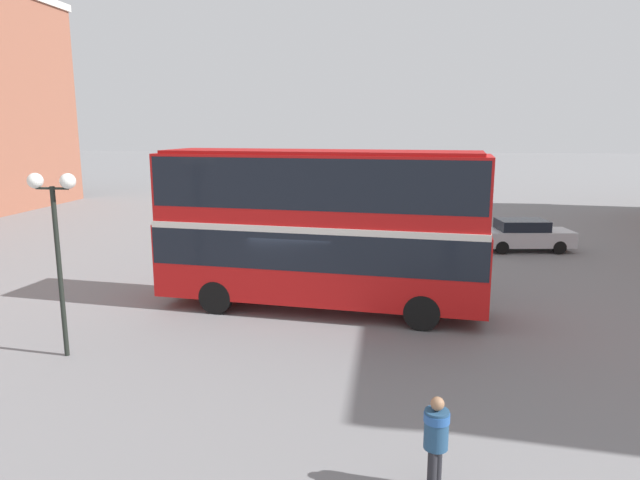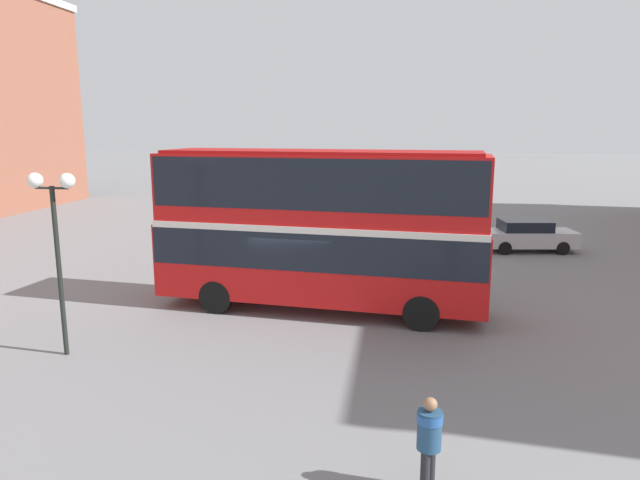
% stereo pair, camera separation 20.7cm
% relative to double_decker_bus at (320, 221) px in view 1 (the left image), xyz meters
% --- Properties ---
extents(ground_plane, '(240.00, 240.00, 0.00)m').
position_rel_double_decker_bus_xyz_m(ground_plane, '(-0.78, -0.13, -2.88)').
color(ground_plane, slate).
extents(double_decker_bus, '(10.45, 3.65, 5.04)m').
position_rel_double_decker_bus_xyz_m(double_decker_bus, '(0.00, 0.00, 0.00)').
color(double_decker_bus, red).
rests_on(double_decker_bus, ground_plane).
extents(pedestrian_foreground, '(0.53, 0.53, 1.65)m').
position_rel_double_decker_bus_xyz_m(pedestrian_foreground, '(2.98, -9.04, -1.87)').
color(pedestrian_foreground, '#232328').
rests_on(pedestrian_foreground, ground_plane).
extents(parked_car_kerb_near, '(4.47, 2.35, 1.47)m').
position_rel_double_decker_bus_xyz_m(parked_car_kerb_near, '(8.41, 10.09, -2.13)').
color(parked_car_kerb_near, silver).
rests_on(parked_car_kerb_near, ground_plane).
extents(parked_car_kerb_far, '(4.47, 2.42, 1.58)m').
position_rel_double_decker_bus_xyz_m(parked_car_kerb_far, '(-3.73, 10.21, -2.08)').
color(parked_car_kerb_far, black).
rests_on(parked_car_kerb_far, ground_plane).
extents(street_lamp_twin_globe, '(1.22, 0.38, 4.65)m').
position_rel_double_decker_bus_xyz_m(street_lamp_twin_globe, '(-5.94, -4.53, 0.75)').
color(street_lamp_twin_globe, black).
rests_on(street_lamp_twin_globe, ground_plane).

